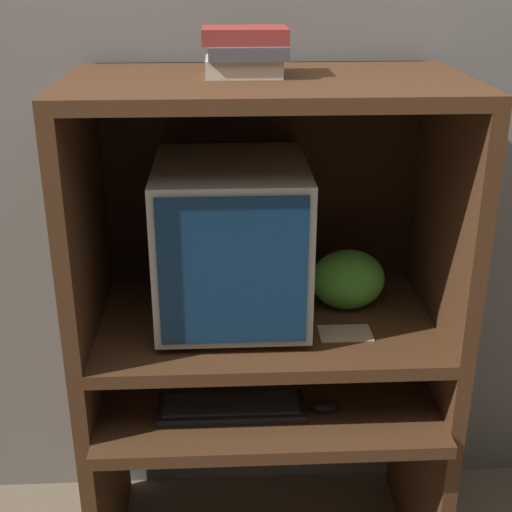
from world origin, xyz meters
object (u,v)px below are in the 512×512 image
at_px(crt_monitor, 231,241).
at_px(keyboard, 231,407).
at_px(snack_bag, 348,279).
at_px(book_stack, 245,51).
at_px(mouse, 324,405).

bearing_deg(crt_monitor, keyboard, -93.17).
height_order(crt_monitor, snack_bag, crt_monitor).
xyz_separation_m(keyboard, snack_bag, (0.34, 0.21, 0.27)).
height_order(crt_monitor, book_stack, book_stack).
distance_m(snack_bag, book_stack, 0.69).
distance_m(crt_monitor, mouse, 0.51).
relative_size(mouse, book_stack, 0.36).
distance_m(crt_monitor, keyboard, 0.45).
height_order(mouse, book_stack, book_stack).
bearing_deg(mouse, keyboard, 177.15).
xyz_separation_m(crt_monitor, mouse, (0.24, -0.18, -0.41)).
height_order(mouse, snack_bag, snack_bag).
xyz_separation_m(mouse, book_stack, (-0.20, 0.19, 0.90)).
distance_m(keyboard, snack_bag, 0.48).
height_order(crt_monitor, mouse, crt_monitor).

